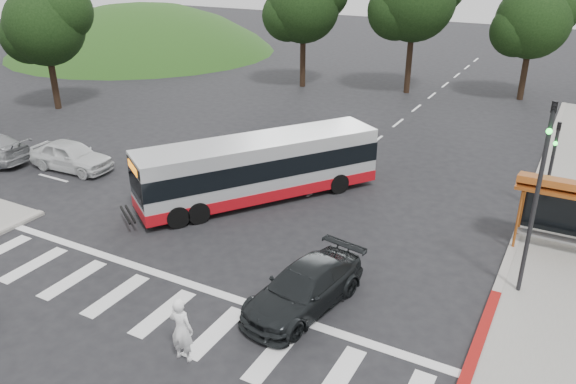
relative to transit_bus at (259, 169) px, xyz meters
The scene contains 14 objects.
ground 4.46m from the transit_bus, 64.84° to the right, with size 140.00×140.00×0.00m, color black.
curb_east 11.65m from the transit_bus, 21.10° to the left, with size 0.30×40.00×0.15m, color #9E9991.
curb_east_red 12.35m from the transit_bus, 28.37° to the right, with size 0.32×6.00×0.15m, color maroon.
hillside_nw 39.98m from the transit_bus, 139.09° to the left, with size 44.00×44.00×10.00m, color #264014.
crosswalk_ladder 9.12m from the transit_bus, 78.48° to the right, with size 18.00×2.60×0.01m, color silver.
traffic_signal_ne_tall 11.90m from the transit_bus, 11.60° to the right, with size 0.18×0.37×6.50m.
traffic_signal_ne_short 12.36m from the transit_bus, 22.23° to the left, with size 0.18×0.37×4.00m.
tree_north_b 25.83m from the transit_bus, 72.00° to the left, with size 5.72×5.33×8.43m.
tree_north_c 22.34m from the transit_bus, 111.87° to the left, with size 6.16×5.74×9.30m.
tree_west_a 21.49m from the transit_bus, 162.81° to the left, with size 5.72×5.33×8.43m.
transit_bus is the anchor object (origin of this frame).
pedestrian 10.83m from the transit_bus, 70.12° to the right, with size 0.72×0.47×1.97m, color white.
dark_sedan 8.48m from the transit_bus, 49.31° to the right, with size 1.95×4.80×1.39m, color black.
west_car_white 10.35m from the transit_bus, behind, with size 1.79×4.44×1.51m, color silver.
Camera 1 is at (10.38, -15.87, 10.64)m, focal length 35.00 mm.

